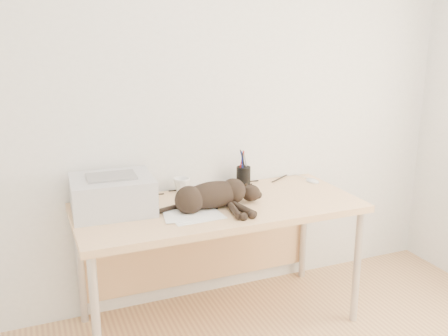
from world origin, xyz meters
name	(u,v)px	position (x,y,z in m)	size (l,w,h in m)	color
wall_back	(196,97)	(0.00, 1.75, 1.30)	(3.50, 3.50, 0.00)	white
desk	(214,221)	(0.00, 1.48, 0.61)	(1.60, 0.70, 0.74)	#E5BA86
printer	(112,194)	(-0.57, 1.51, 0.84)	(0.44, 0.38, 0.20)	#B0B0B5
papers	(193,216)	(-0.19, 1.27, 0.74)	(0.32, 0.24, 0.01)	white
cat	(210,197)	(-0.07, 1.34, 0.81)	(0.70, 0.32, 0.16)	black
mug	(182,185)	(-0.13, 1.67, 0.79)	(0.10, 0.10, 0.09)	white
pen_cup	(243,176)	(0.27, 1.66, 0.80)	(0.09, 0.09, 0.23)	black
remote_grey	(196,198)	(-0.09, 1.51, 0.75)	(0.04, 0.16, 0.02)	slate
remote_black	(218,203)	(0.00, 1.40, 0.75)	(0.04, 0.16, 0.02)	black
mouse	(312,179)	(0.72, 1.56, 0.76)	(0.06, 0.10, 0.03)	silver
cable_tangle	(200,188)	(0.00, 1.70, 0.75)	(1.36, 0.08, 0.01)	black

